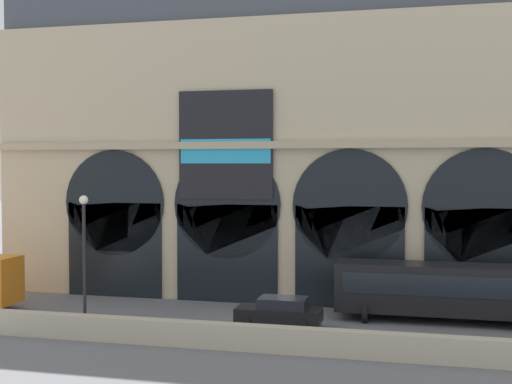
{
  "coord_description": "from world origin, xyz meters",
  "views": [
    {
      "loc": [
        7.73,
        -34.27,
        8.43
      ],
      "look_at": [
        -1.9,
        5.0,
        6.75
      ],
      "focal_mm": 47.22,
      "sensor_mm": 36.0,
      "label": 1
    }
  ],
  "objects": [
    {
      "name": "car_center",
      "position": [
        0.73,
        -0.52,
        0.8
      ],
      "size": [
        4.4,
        2.22,
        1.55
      ],
      "color": "black",
      "rests_on": "ground"
    },
    {
      "name": "bus_mideast",
      "position": [
        8.78,
        2.64,
        1.78
      ],
      "size": [
        11.0,
        3.25,
        3.1
      ],
      "color": "black",
      "rests_on": "ground"
    },
    {
      "name": "station_building",
      "position": [
        0.02,
        7.61,
        10.16
      ],
      "size": [
        38.64,
        5.65,
        20.83
      ],
      "color": "#BCAD8C",
      "rests_on": "ground"
    },
    {
      "name": "quay_parapet_wall",
      "position": [
        0.0,
        -5.1,
        0.58
      ],
      "size": [
        90.0,
        0.7,
        1.17
      ],
      "primitive_type": "cube",
      "color": "#B2A891",
      "rests_on": "ground"
    },
    {
      "name": "ground_plane",
      "position": [
        0.0,
        0.0,
        0.0
      ],
      "size": [
        200.0,
        200.0,
        0.0
      ],
      "primitive_type": "plane",
      "color": "slate"
    },
    {
      "name": "street_lamp_quayside",
      "position": [
        -8.33,
        -4.3,
        4.41
      ],
      "size": [
        0.44,
        0.44,
        6.9
      ],
      "color": "black",
      "rests_on": "ground"
    }
  ]
}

